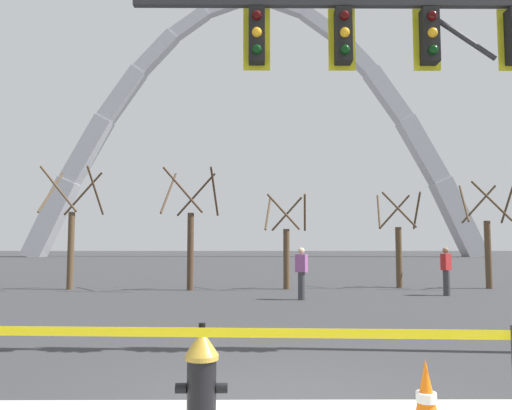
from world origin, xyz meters
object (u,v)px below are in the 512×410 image
(traffic_cone_mid_sidewalk, at_px, (426,404))
(traffic_signal_gantry, at_px, (457,75))
(pedestrian_walking_left, at_px, (301,273))
(fire_hydrant, at_px, (202,383))
(monument_arch, at_px, (255,134))
(pedestrian_standing_center, at_px, (446,271))

(traffic_cone_mid_sidewalk, bearing_deg, traffic_signal_gantry, 62.12)
(traffic_cone_mid_sidewalk, height_order, pedestrian_walking_left, pedestrian_walking_left)
(pedestrian_walking_left, bearing_deg, traffic_cone_mid_sidewalk, -90.18)
(fire_hydrant, distance_m, traffic_signal_gantry, 6.30)
(traffic_signal_gantry, bearing_deg, fire_hydrant, -139.38)
(traffic_signal_gantry, relative_size, pedestrian_walking_left, 4.92)
(monument_arch, bearing_deg, fire_hydrant, -90.69)
(traffic_cone_mid_sidewalk, relative_size, pedestrian_standing_center, 0.46)
(pedestrian_walking_left, distance_m, pedestrian_standing_center, 5.06)
(traffic_cone_mid_sidewalk, xyz_separation_m, pedestrian_walking_left, (0.03, 10.89, 0.46))
(fire_hydrant, relative_size, traffic_signal_gantry, 0.13)
(pedestrian_walking_left, bearing_deg, traffic_signal_gantry, -76.46)
(monument_arch, height_order, pedestrian_standing_center, monument_arch)
(traffic_signal_gantry, distance_m, monument_arch, 59.67)
(fire_hydrant, bearing_deg, monument_arch, 89.31)
(pedestrian_standing_center, bearing_deg, monument_arch, 97.03)
(fire_hydrant, bearing_deg, pedestrian_standing_center, 59.89)
(monument_arch, bearing_deg, traffic_cone_mid_sidewalk, -88.92)
(traffic_signal_gantry, bearing_deg, monument_arch, 92.94)
(traffic_cone_mid_sidewalk, bearing_deg, fire_hydrant, 172.52)
(traffic_signal_gantry, height_order, monument_arch, monument_arch)
(fire_hydrant, height_order, traffic_signal_gantry, traffic_signal_gantry)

